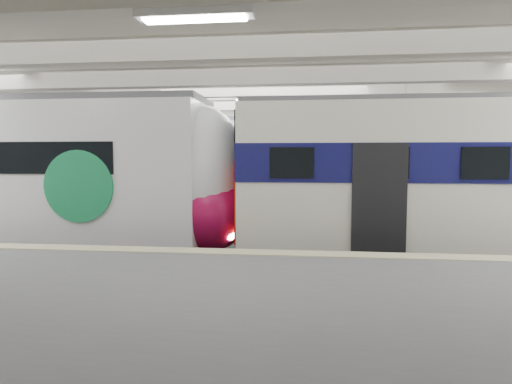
# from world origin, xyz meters

# --- Properties ---
(station_hall) EXTENTS (36.00, 24.00, 5.75)m
(station_hall) POSITION_xyz_m (0.00, -1.74, 3.24)
(station_hall) COLOR black
(station_hall) RESTS_ON ground
(modern_emu) EXTENTS (14.75, 3.04, 4.71)m
(modern_emu) POSITION_xyz_m (-6.65, -0.00, 2.32)
(modern_emu) COLOR white
(modern_emu) RESTS_ON ground
(older_rer) EXTENTS (13.85, 3.06, 4.55)m
(older_rer) POSITION_xyz_m (6.63, 0.00, 2.39)
(older_rer) COLOR white
(older_rer) RESTS_ON ground
(far_train) EXTENTS (14.51, 3.11, 4.60)m
(far_train) POSITION_xyz_m (-2.44, 5.50, 2.38)
(far_train) COLOR white
(far_train) RESTS_ON ground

